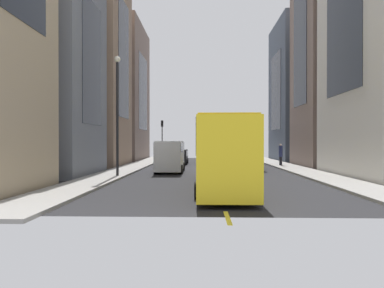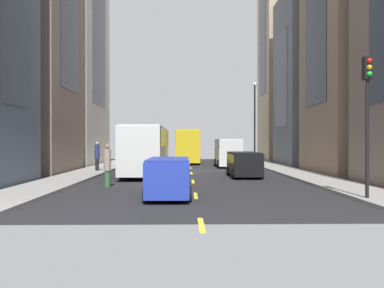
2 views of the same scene
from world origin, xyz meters
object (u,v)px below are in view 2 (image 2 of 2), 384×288
(traffic_light_near_corner, at_px, (368,99))
(pedestrian_crossing_near, at_px, (107,164))
(delivery_van_white, at_px, (228,151))
(car_blue_0, at_px, (169,174))
(city_bus_white, at_px, (147,146))
(pedestrian_waiting_curb, at_px, (97,155))
(car_black_1, at_px, (244,162))
(streetcar_yellow, at_px, (188,143))

(traffic_light_near_corner, bearing_deg, pedestrian_crossing_near, 155.49)
(delivery_van_white, height_order, car_blue_0, delivery_van_white)
(car_blue_0, bearing_deg, city_bus_white, 99.66)
(car_blue_0, relative_size, pedestrian_waiting_curb, 1.88)
(pedestrian_waiting_curb, bearing_deg, pedestrian_crossing_near, -18.09)
(delivery_van_white, xyz_separation_m, car_black_1, (-0.04, -10.21, -0.54))
(delivery_van_white, relative_size, traffic_light_near_corner, 0.96)
(delivery_van_white, bearing_deg, traffic_light_near_corner, -81.39)
(delivery_van_white, bearing_deg, city_bus_white, -130.81)
(streetcar_yellow, relative_size, car_black_1, 3.01)
(pedestrian_waiting_curb, bearing_deg, car_blue_0, -9.59)
(car_black_1, bearing_deg, car_blue_0, -115.88)
(delivery_van_white, height_order, pedestrian_crossing_near, delivery_van_white)
(car_blue_0, height_order, traffic_light_near_corner, traffic_light_near_corner)
(city_bus_white, relative_size, car_black_1, 2.65)
(delivery_van_white, relative_size, car_black_1, 1.22)
(pedestrian_crossing_near, bearing_deg, car_blue_0, -99.36)
(car_black_1, relative_size, pedestrian_waiting_curb, 1.98)
(delivery_van_white, distance_m, car_black_1, 10.22)
(car_black_1, height_order, pedestrian_crossing_near, pedestrian_crossing_near)
(city_bus_white, bearing_deg, car_black_1, -20.57)
(pedestrian_crossing_near, bearing_deg, streetcar_yellow, 29.70)
(city_bus_white, height_order, car_black_1, city_bus_white)
(city_bus_white, distance_m, traffic_light_near_corner, 16.63)
(car_blue_0, xyz_separation_m, pedestrian_crossing_near, (-3.30, 3.76, 0.22))
(streetcar_yellow, distance_m, pedestrian_waiting_curb, 16.89)
(car_blue_0, bearing_deg, streetcar_yellow, 88.05)
(delivery_van_white, height_order, pedestrian_waiting_curb, delivery_van_white)
(pedestrian_waiting_curb, relative_size, traffic_light_near_corner, 0.40)
(car_blue_0, distance_m, traffic_light_near_corner, 8.48)
(pedestrian_waiting_curb, height_order, pedestrian_crossing_near, pedestrian_waiting_curb)
(streetcar_yellow, bearing_deg, pedestrian_waiting_curb, -114.35)
(car_black_1, height_order, pedestrian_waiting_curb, pedestrian_waiting_curb)
(pedestrian_waiting_curb, xyz_separation_m, traffic_light_near_corner, (13.78, -14.75, 2.70))
(city_bus_white, relative_size, streetcar_yellow, 0.88)
(car_black_1, bearing_deg, streetcar_yellow, 100.56)
(pedestrian_crossing_near, bearing_deg, delivery_van_white, 12.89)
(pedestrian_crossing_near, bearing_deg, car_black_1, -14.75)
(city_bus_white, distance_m, pedestrian_waiting_curb, 4.27)
(streetcar_yellow, bearing_deg, pedestrian_crossing_near, -99.69)
(city_bus_white, height_order, traffic_light_near_corner, traffic_light_near_corner)
(car_blue_0, xyz_separation_m, pedestrian_waiting_curb, (-5.98, 13.44, 0.34))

